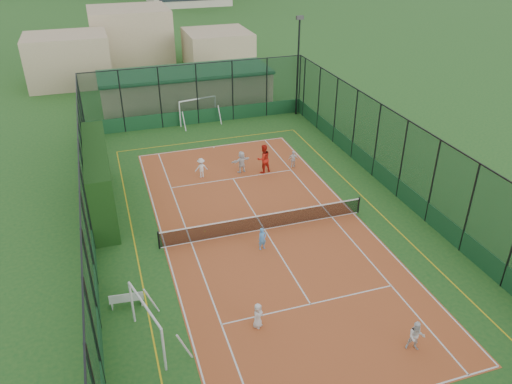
% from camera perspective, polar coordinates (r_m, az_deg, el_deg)
% --- Properties ---
extents(ground, '(300.00, 300.00, 0.00)m').
position_cam_1_polar(ground, '(27.69, 0.96, -4.30)').
color(ground, '#1D5621').
rests_on(ground, ground).
extents(court_slab, '(11.17, 23.97, 0.01)m').
position_cam_1_polar(court_slab, '(27.69, 0.96, -4.29)').
color(court_slab, '#B75828').
rests_on(court_slab, ground).
extents(tennis_net, '(11.67, 0.12, 1.06)m').
position_cam_1_polar(tennis_net, '(27.41, 0.97, -3.37)').
color(tennis_net, black).
rests_on(tennis_net, ground).
extents(perimeter_fence, '(18.12, 34.12, 5.00)m').
position_cam_1_polar(perimeter_fence, '(26.40, 1.00, 0.24)').
color(perimeter_fence, black).
rests_on(perimeter_fence, ground).
extents(floodlight_ne, '(0.60, 0.26, 8.25)m').
position_cam_1_polar(floodlight_ne, '(43.18, 4.80, 14.04)').
color(floodlight_ne, black).
rests_on(floodlight_ne, ground).
extents(clubhouse, '(15.20, 7.20, 3.15)m').
position_cam_1_polar(clubhouse, '(46.56, -8.00, 11.70)').
color(clubhouse, tan).
rests_on(clubhouse, ground).
extents(hedge_left, '(1.31, 8.70, 3.81)m').
position_cam_1_polar(hedge_left, '(30.29, -17.46, 1.53)').
color(hedge_left, black).
rests_on(hedge_left, ground).
extents(white_bench, '(1.50, 0.55, 0.83)m').
position_cam_1_polar(white_bench, '(23.22, -14.60, -11.71)').
color(white_bench, white).
rests_on(white_bench, ground).
extents(futsal_goal_near, '(3.39, 1.80, 2.10)m').
position_cam_1_polar(futsal_goal_near, '(20.86, -12.36, -14.59)').
color(futsal_goal_near, white).
rests_on(futsal_goal_near, ground).
extents(futsal_goal_far, '(3.39, 1.55, 2.11)m').
position_cam_1_polar(futsal_goal_far, '(42.07, -6.65, 9.15)').
color(futsal_goal_far, white).
rests_on(futsal_goal_far, ground).
extents(child_near_left, '(0.69, 0.66, 1.19)m').
position_cam_1_polar(child_near_left, '(21.44, 0.21, -13.93)').
color(child_near_left, silver).
rests_on(child_near_left, court_slab).
extents(child_near_mid, '(0.50, 0.38, 1.24)m').
position_cam_1_polar(child_near_mid, '(25.83, 0.73, -5.36)').
color(child_near_mid, '#53A0EC').
rests_on(child_near_mid, court_slab).
extents(child_near_right, '(0.84, 0.77, 1.38)m').
position_cam_1_polar(child_near_right, '(21.40, 17.83, -15.43)').
color(child_near_right, white).
rests_on(child_near_right, court_slab).
extents(child_far_left, '(0.91, 0.56, 1.35)m').
position_cam_1_polar(child_far_left, '(33.06, -6.28, 2.76)').
color(child_far_left, white).
rests_on(child_far_left, court_slab).
extents(child_far_right, '(0.74, 0.41, 1.20)m').
position_cam_1_polar(child_far_right, '(34.33, 4.28, 3.76)').
color(child_far_right, white).
rests_on(child_far_right, court_slab).
extents(child_far_back, '(1.47, 0.82, 1.51)m').
position_cam_1_polar(child_far_back, '(33.51, -1.67, 3.47)').
color(child_far_back, white).
rests_on(child_far_back, court_slab).
extents(coach, '(1.12, 0.96, 1.99)m').
position_cam_1_polar(coach, '(33.39, 0.86, 3.84)').
color(coach, red).
rests_on(coach, court_slab).
extents(tennis_balls, '(6.00, 0.61, 0.07)m').
position_cam_1_polar(tennis_balls, '(28.45, -0.60, -3.20)').
color(tennis_balls, '#CCE033').
rests_on(tennis_balls, court_slab).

